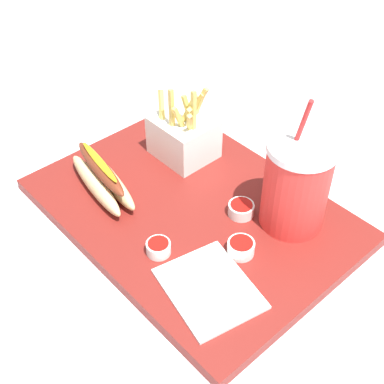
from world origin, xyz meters
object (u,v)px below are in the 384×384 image
fries_basket (184,136)px  ketchup_cup_1 (241,247)px  hot_dog_1 (102,178)px  ketchup_cup_2 (158,247)px  soda_cup (296,184)px  napkin_stack (209,288)px  ketchup_cup_3 (241,209)px

fries_basket → ketchup_cup_1: (-0.23, 0.09, -0.03)m
hot_dog_1 → ketchup_cup_2: (-0.16, 0.02, -0.01)m
soda_cup → hot_dog_1: bearing=34.9°
napkin_stack → ketchup_cup_1: bearing=-77.3°
soda_cup → ketchup_cup_3: bearing=37.7°
soda_cup → napkin_stack: size_ratio=1.63×
ketchup_cup_2 → ketchup_cup_3: same height
fries_basket → ketchup_cup_1: 0.24m
soda_cup → fries_basket: (0.23, 0.01, -0.03)m
ketchup_cup_1 → ketchup_cup_2: 0.12m
hot_dog_1 → ketchup_cup_1: size_ratio=4.43×
hot_dog_1 → ketchup_cup_3: hot_dog_1 is taller
ketchup_cup_1 → ketchup_cup_2: ketchup_cup_1 is taller
soda_cup → ketchup_cup_3: (0.06, 0.05, -0.06)m
fries_basket → ketchup_cup_3: (-0.17, 0.03, -0.03)m
ketchup_cup_2 → napkin_stack: bearing=-175.0°
ketchup_cup_2 → soda_cup: bearing=-113.8°
ketchup_cup_3 → ketchup_cup_2: bearing=80.6°
fries_basket → ketchup_cup_1: bearing=158.0°
hot_dog_1 → ketchup_cup_2: 0.16m
hot_dog_1 → napkin_stack: size_ratio=1.31×
soda_cup → napkin_stack: 0.19m
fries_basket → ketchup_cup_1: size_ratio=3.56×
ketchup_cup_2 → fries_basket: bearing=-50.4°
fries_basket → ketchup_cup_2: bearing=129.6°
ketchup_cup_3 → napkin_stack: size_ratio=0.30×
ketchup_cup_1 → napkin_stack: 0.08m
soda_cup → hot_dog_1: size_ratio=1.24×
soda_cup → hot_dog_1: soda_cup is taller
ketchup_cup_3 → napkin_stack: 0.15m
ketchup_cup_3 → soda_cup: bearing=-142.3°
hot_dog_1 → fries_basket: bearing=-95.7°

